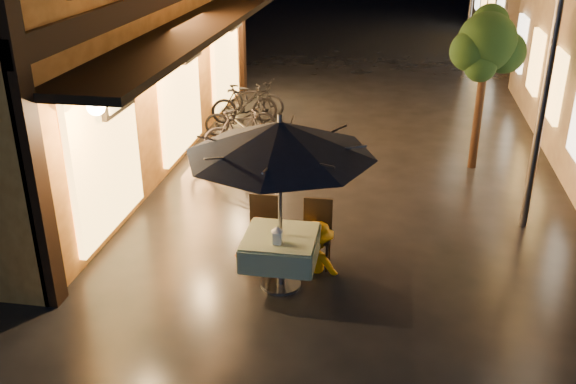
% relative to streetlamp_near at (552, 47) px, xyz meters
% --- Properties ---
extents(ground, '(90.00, 90.00, 0.00)m').
position_rel_streetlamp_near_xyz_m(ground, '(-3.00, -2.00, -2.92)').
color(ground, black).
rests_on(ground, ground).
extents(street_tree, '(1.43, 1.20, 3.15)m').
position_rel_streetlamp_near_xyz_m(street_tree, '(-0.59, 2.51, -0.50)').
color(street_tree, black).
rests_on(street_tree, ground).
extents(streetlamp_near, '(0.36, 0.36, 4.23)m').
position_rel_streetlamp_near_xyz_m(streetlamp_near, '(0.00, 0.00, 0.00)').
color(streetlamp_near, '#59595E').
rests_on(streetlamp_near, ground).
extents(cafe_table, '(0.99, 0.99, 0.78)m').
position_rel_streetlamp_near_xyz_m(cafe_table, '(-3.60, -2.47, -2.33)').
color(cafe_table, '#59595E').
rests_on(cafe_table, ground).
extents(patio_umbrella, '(2.47, 2.47, 2.46)m').
position_rel_streetlamp_near_xyz_m(patio_umbrella, '(-3.60, -2.47, -0.77)').
color(patio_umbrella, '#59595E').
rests_on(patio_umbrella, ground).
extents(cafe_chair_left, '(0.42, 0.42, 0.97)m').
position_rel_streetlamp_near_xyz_m(cafe_chair_left, '(-4.00, -1.73, -2.38)').
color(cafe_chair_left, black).
rests_on(cafe_chair_left, ground).
extents(cafe_chair_right, '(0.42, 0.42, 0.97)m').
position_rel_streetlamp_near_xyz_m(cafe_chair_right, '(-3.20, -1.73, -2.38)').
color(cafe_chair_right, black).
rests_on(cafe_chair_right, ground).
extents(table_lantern, '(0.16, 0.16, 0.25)m').
position_rel_streetlamp_near_xyz_m(table_lantern, '(-3.60, -2.70, -2.00)').
color(table_lantern, white).
rests_on(table_lantern, cafe_table).
extents(person_orange, '(0.78, 0.66, 1.40)m').
position_rel_streetlamp_near_xyz_m(person_orange, '(-4.06, -1.89, -2.22)').
color(person_orange, '#C85A18').
rests_on(person_orange, ground).
extents(person_yellow, '(1.02, 0.77, 1.40)m').
position_rel_streetlamp_near_xyz_m(person_yellow, '(-3.19, -1.91, -2.22)').
color(person_yellow, '#FF9D00').
rests_on(person_yellow, ground).
extents(bicycle_0, '(1.90, 1.03, 0.95)m').
position_rel_streetlamp_near_xyz_m(bicycle_0, '(-5.20, 0.97, -2.44)').
color(bicycle_0, black).
rests_on(bicycle_0, ground).
extents(bicycle_1, '(1.57, 0.96, 0.91)m').
position_rel_streetlamp_near_xyz_m(bicycle_1, '(-5.39, 2.56, -2.46)').
color(bicycle_1, black).
rests_on(bicycle_1, ground).
extents(bicycle_2, '(1.69, 0.94, 0.84)m').
position_rel_streetlamp_near_xyz_m(bicycle_2, '(-5.64, 3.61, -2.50)').
color(bicycle_2, black).
rests_on(bicycle_2, ground).
extents(bicycle_3, '(1.64, 0.90, 0.95)m').
position_rel_streetlamp_near_xyz_m(bicycle_3, '(-5.75, 4.54, -2.44)').
color(bicycle_3, black).
rests_on(bicycle_3, ground).
extents(bicycle_4, '(1.82, 1.02, 0.91)m').
position_rel_streetlamp_near_xyz_m(bicycle_4, '(-5.71, 5.26, -2.46)').
color(bicycle_4, black).
rests_on(bicycle_4, ground).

